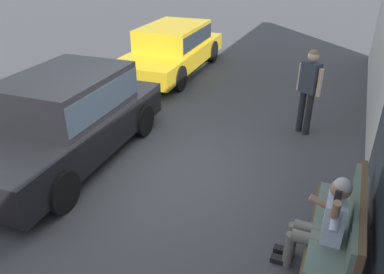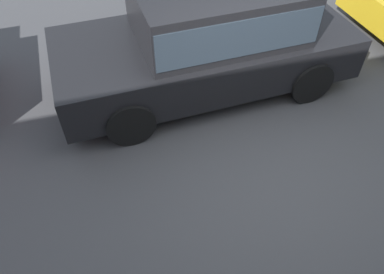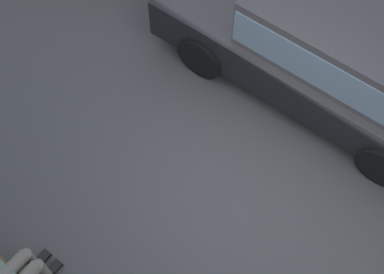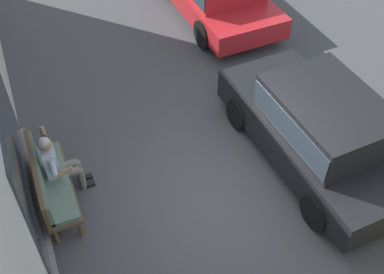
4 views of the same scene
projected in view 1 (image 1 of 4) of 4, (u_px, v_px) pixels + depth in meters
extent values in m
plane|color=#424244|center=(162.00, 172.00, 6.41)|extent=(60.00, 60.00, 0.00)
cube|color=gray|center=(360.00, 256.00, 4.47)|extent=(3.60, 0.12, 0.10)
cylinder|color=brown|center=(350.00, 211.00, 5.19)|extent=(0.07, 0.07, 0.37)
cylinder|color=brown|center=(321.00, 205.00, 5.33)|extent=(0.07, 0.07, 0.37)
cube|color=brown|center=(333.00, 234.00, 4.49)|extent=(1.82, 0.55, 0.06)
cube|color=slate|center=(334.00, 229.00, 4.45)|extent=(1.76, 0.49, 0.10)
cube|color=brown|center=(359.00, 219.00, 4.26)|extent=(1.82, 0.07, 0.55)
cube|color=slate|center=(354.00, 218.00, 4.28)|extent=(1.76, 0.06, 0.47)
cylinder|color=#6B665B|center=(310.00, 239.00, 4.29)|extent=(0.15, 0.42, 0.15)
cylinder|color=#6B665B|center=(289.00, 250.00, 4.47)|extent=(0.12, 0.12, 0.48)
cube|color=black|center=(280.00, 260.00, 4.60)|extent=(0.10, 0.24, 0.07)
cylinder|color=#6B665B|center=(312.00, 230.00, 4.43)|extent=(0.15, 0.42, 0.15)
cylinder|color=#6B665B|center=(292.00, 240.00, 4.62)|extent=(0.12, 0.12, 0.48)
cube|color=black|center=(283.00, 250.00, 4.74)|extent=(0.10, 0.24, 0.07)
cube|color=#6B665B|center=(330.00, 239.00, 4.29)|extent=(0.34, 0.24, 0.14)
cube|color=silver|center=(334.00, 220.00, 4.16)|extent=(0.38, 0.22, 0.56)
sphere|color=#A37556|center=(341.00, 189.00, 3.96)|extent=(0.22, 0.22, 0.22)
sphere|color=#B7B2AD|center=(343.00, 187.00, 3.94)|extent=(0.20, 0.20, 0.20)
cylinder|color=silver|center=(336.00, 200.00, 4.31)|extent=(0.20, 0.10, 0.28)
cylinder|color=#A37556|center=(320.00, 202.00, 4.46)|extent=(0.08, 0.27, 0.17)
cylinder|color=silver|center=(335.00, 221.00, 3.88)|extent=(0.25, 0.10, 0.22)
cylinder|color=#A37556|center=(336.00, 210.00, 3.74)|extent=(0.16, 0.08, 0.25)
cube|color=#232328|center=(338.00, 197.00, 3.86)|extent=(0.02, 0.07, 0.15)
cube|color=gold|center=(172.00, 55.00, 11.18)|extent=(4.76, 1.99, 0.49)
cube|color=gold|center=(174.00, 35.00, 11.08)|extent=(2.51, 1.66, 0.61)
cube|color=#28333D|center=(174.00, 35.00, 11.08)|extent=(2.46, 1.70, 0.43)
cylinder|color=black|center=(179.00, 78.00, 9.79)|extent=(0.68, 0.21, 0.67)
cylinder|color=black|center=(123.00, 72.00, 10.30)|extent=(0.68, 0.21, 0.67)
cylinder|color=black|center=(213.00, 51.00, 12.20)|extent=(0.68, 0.21, 0.67)
cylinder|color=black|center=(166.00, 47.00, 12.71)|extent=(0.68, 0.21, 0.67)
cube|color=black|center=(67.00, 131.00, 6.61)|extent=(4.26, 1.99, 0.61)
cube|color=black|center=(67.00, 93.00, 6.44)|extent=(2.25, 1.67, 0.69)
cube|color=#28333D|center=(67.00, 93.00, 6.44)|extent=(2.21, 1.70, 0.49)
cylinder|color=black|center=(62.00, 192.00, 5.38)|extent=(0.64, 0.21, 0.63)
cylinder|color=black|center=(143.00, 120.00, 7.53)|extent=(0.64, 0.21, 0.63)
cylinder|color=black|center=(73.00, 109.00, 8.05)|extent=(0.64, 0.21, 0.63)
cylinder|color=#232326|center=(308.00, 114.00, 7.50)|extent=(0.13, 0.13, 0.88)
cylinder|color=#232326|center=(301.00, 111.00, 7.63)|extent=(0.13, 0.13, 0.88)
cube|color=#333842|center=(310.00, 78.00, 7.22)|extent=(0.36, 0.41, 0.60)
cylinder|color=beige|center=(320.00, 83.00, 7.08)|extent=(0.09, 0.09, 0.54)
cylinder|color=beige|center=(300.00, 77.00, 7.41)|extent=(0.09, 0.09, 0.54)
sphere|color=beige|center=(313.00, 56.00, 7.03)|extent=(0.21, 0.21, 0.21)
sphere|color=olive|center=(314.00, 54.00, 7.01)|extent=(0.19, 0.19, 0.19)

